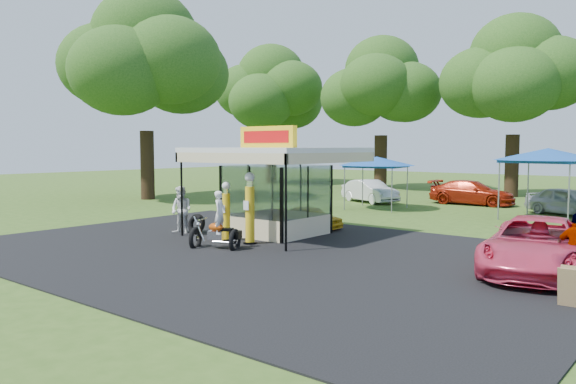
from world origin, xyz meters
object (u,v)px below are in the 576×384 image
at_px(spectator_west, 181,210).
at_px(tent_east, 548,155).
at_px(motorcycle, 218,226).
at_px(bg_car_a, 370,191).
at_px(gas_pump_left, 226,213).
at_px(a_frame_sign, 571,288).
at_px(gas_station_kiosk, 276,189).
at_px(tent_west, 377,162).
at_px(pink_sedan, 537,246).
at_px(bg_car_c, 568,201).
at_px(kiosk_car, 311,217).
at_px(bg_car_b, 472,193).
at_px(gas_pump_right, 250,210).

height_order(spectator_west, tent_east, tent_east).
distance_m(motorcycle, bg_car_a, 17.57).
distance_m(gas_pump_left, bg_car_a, 16.06).
xyz_separation_m(a_frame_sign, spectator_west, (-14.31, 1.51, 0.50)).
xyz_separation_m(gas_station_kiosk, tent_west, (-1.68, 10.49, 0.82)).
height_order(pink_sedan, tent_west, tent_west).
height_order(spectator_west, bg_car_c, spectator_west).
bearing_deg(tent_west, gas_pump_left, -84.55).
xyz_separation_m(kiosk_car, spectator_west, (-3.09, -4.32, 0.46)).
relative_size(motorcycle, spectator_west, 1.09).
bearing_deg(spectator_west, a_frame_sign, -14.65).
height_order(motorcycle, a_frame_sign, motorcycle).
bearing_deg(tent_east, kiosk_car, -126.39).
bearing_deg(bg_car_b, tent_west, 148.73).
bearing_deg(pink_sedan, gas_pump_left, 179.40).
height_order(kiosk_car, tent_east, tent_east).
bearing_deg(a_frame_sign, gas_pump_right, 169.23).
xyz_separation_m(gas_pump_right, bg_car_b, (0.84, 18.33, -0.50)).
height_order(kiosk_car, bg_car_b, bg_car_b).
height_order(bg_car_c, tent_east, tent_east).
relative_size(kiosk_car, tent_east, 0.59).
height_order(bg_car_a, tent_west, tent_west).
bearing_deg(gas_pump_left, bg_car_a, 102.18).
distance_m(gas_station_kiosk, bg_car_a, 14.03).
bearing_deg(gas_pump_left, pink_sedan, 8.94).
bearing_deg(motorcycle, gas_station_kiosk, 76.22).
distance_m(gas_pump_left, spectator_west, 2.63).
xyz_separation_m(gas_station_kiosk, gas_pump_left, (-0.47, -2.25, -0.75)).
distance_m(bg_car_a, tent_west, 4.14).
bearing_deg(kiosk_car, tent_west, 11.49).
relative_size(pink_sedan, bg_car_c, 1.32).
height_order(gas_station_kiosk, tent_west, gas_station_kiosk).
relative_size(a_frame_sign, tent_west, 0.21).
relative_size(bg_car_a, tent_west, 1.02).
bearing_deg(kiosk_car, bg_car_c, -31.61).
height_order(gas_pump_right, pink_sedan, gas_pump_right).
xyz_separation_m(gas_station_kiosk, pink_sedan, (9.72, -0.64, -1.03)).
bearing_deg(gas_pump_left, gas_pump_right, 0.28).
relative_size(gas_pump_left, kiosk_car, 0.77).
distance_m(bg_car_b, tent_east, 7.40).
distance_m(a_frame_sign, kiosk_car, 12.64).
bearing_deg(motorcycle, tent_west, 77.16).
xyz_separation_m(gas_station_kiosk, bg_car_a, (-3.86, 13.45, -1.09)).
bearing_deg(spectator_west, pink_sedan, -2.10).
relative_size(gas_station_kiosk, bg_car_a, 1.29).
height_order(pink_sedan, bg_car_b, pink_sedan).
height_order(kiosk_car, bg_car_a, bg_car_a).
bearing_deg(spectator_west, tent_east, 45.22).
bearing_deg(bg_car_c, gas_station_kiosk, 174.30).
bearing_deg(gas_pump_left, bg_car_c, 64.59).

